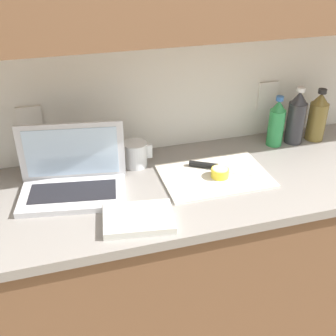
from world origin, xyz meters
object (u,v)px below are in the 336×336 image
object	(u,v)px
knife	(213,167)
bottle_oil_tall	(296,118)
lemon_half_cut	(220,173)
bottle_water_clear	(276,123)
laptop	(73,177)
cutting_board	(215,176)
measuring_cup	(136,154)
bottle_green_soda	(318,117)

from	to	relation	value
knife	bottle_oil_tall	bearing A→B (deg)	47.78
lemon_half_cut	bottle_water_clear	size ratio (longest dim) A/B	0.31
laptop	lemon_half_cut	distance (m)	0.53
cutting_board	measuring_cup	xyz separation A→B (m)	(-0.26, 0.17, 0.04)
bottle_oil_tall	laptop	bearing A→B (deg)	-172.62
lemon_half_cut	bottle_oil_tall	xyz separation A→B (m)	(0.42, 0.19, 0.09)
bottle_green_soda	measuring_cup	distance (m)	0.80
cutting_board	laptop	bearing A→B (deg)	173.93
bottle_green_soda	bottle_oil_tall	world-z (taller)	bottle_oil_tall
laptop	knife	size ratio (longest dim) A/B	1.53
laptop	bottle_green_soda	size ratio (longest dim) A/B	1.73
laptop	bottle_green_soda	bearing A→B (deg)	16.04
measuring_cup	knife	bearing A→B (deg)	-23.89
knife	bottle_oil_tall	size ratio (longest dim) A/B	1.05
bottle_oil_tall	bottle_water_clear	distance (m)	0.09
lemon_half_cut	knife	bearing A→B (deg)	92.64
cutting_board	bottle_oil_tall	world-z (taller)	bottle_oil_tall
cutting_board	bottle_green_soda	xyz separation A→B (m)	(0.53, 0.18, 0.10)
lemon_half_cut	measuring_cup	size ratio (longest dim) A/B	0.59
laptop	bottle_water_clear	xyz separation A→B (m)	(0.85, 0.12, 0.04)
bottle_green_soda	bottle_water_clear	size ratio (longest dim) A/B	1.05
bottle_water_clear	measuring_cup	distance (m)	0.60
laptop	knife	distance (m)	0.52
bottle_water_clear	lemon_half_cut	bearing A→B (deg)	-149.42
knife	bottle_green_soda	distance (m)	0.55
knife	measuring_cup	world-z (taller)	measuring_cup
knife	measuring_cup	size ratio (longest dim) A/B	2.29
knife	bottle_water_clear	size ratio (longest dim) A/B	1.19
cutting_board	bottle_oil_tall	size ratio (longest dim) A/B	1.60
lemon_half_cut	bottle_oil_tall	world-z (taller)	bottle_oil_tall
bottle_water_clear	measuring_cup	xyz separation A→B (m)	(-0.60, -0.01, -0.05)
cutting_board	bottle_oil_tall	xyz separation A→B (m)	(0.43, 0.18, 0.11)
knife	laptop	bearing A→B (deg)	-150.35
knife	bottle_oil_tall	distance (m)	0.45
measuring_cup	bottle_water_clear	bearing A→B (deg)	0.90
lemon_half_cut	bottle_oil_tall	distance (m)	0.47
bottle_oil_tall	lemon_half_cut	bearing A→B (deg)	-155.21
cutting_board	lemon_half_cut	world-z (taller)	lemon_half_cut
bottle_green_soda	bottle_oil_tall	xyz separation A→B (m)	(-0.10, 0.00, 0.01)
bottle_oil_tall	bottle_water_clear	size ratio (longest dim) A/B	1.13
bottle_oil_tall	bottle_water_clear	world-z (taller)	bottle_oil_tall
lemon_half_cut	measuring_cup	bearing A→B (deg)	146.35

